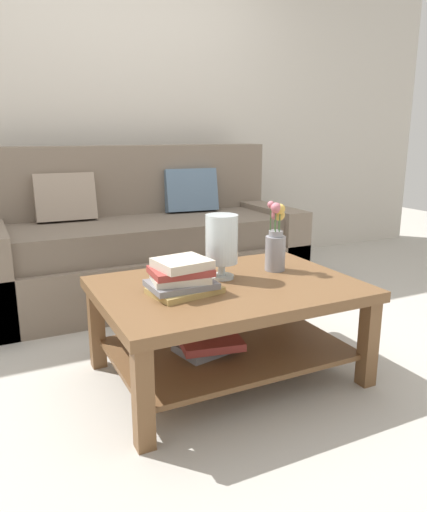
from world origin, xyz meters
name	(u,v)px	position (x,y,z in m)	size (l,w,h in m)	color
ground_plane	(204,341)	(0.00, 0.00, 0.00)	(10.00, 10.00, 0.00)	#B7B2A8
back_wall	(115,107)	(0.00, 1.65, 1.35)	(6.40, 0.12, 2.70)	beige
couch	(143,245)	(-0.03, 0.96, 0.36)	(2.21, 0.90, 1.06)	#7A6B5B
coffee_table	(227,310)	(-0.07, -0.40, 0.34)	(1.20, 0.85, 0.47)	brown
book_stack_main	(182,277)	(-0.30, -0.43, 0.54)	(0.33, 0.26, 0.15)	tan
glass_hurricane_vase	(222,241)	(-0.04, -0.31, 0.65)	(0.16, 0.16, 0.31)	silver
flower_pitcher	(276,242)	(0.27, -0.30, 0.61)	(0.10, 0.11, 0.36)	gray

